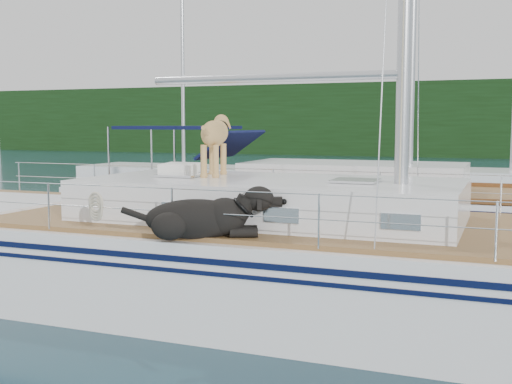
% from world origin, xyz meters
% --- Properties ---
extents(ground, '(120.00, 120.00, 0.00)m').
position_xyz_m(ground, '(0.00, 0.00, 0.00)').
color(ground, black).
rests_on(ground, ground).
extents(tree_line, '(90.00, 3.00, 6.00)m').
position_xyz_m(tree_line, '(0.00, 45.00, 3.00)').
color(tree_line, black).
rests_on(tree_line, ground).
extents(shore_bank, '(92.00, 1.00, 1.20)m').
position_xyz_m(shore_bank, '(0.00, 46.20, 0.60)').
color(shore_bank, '#595147').
rests_on(shore_bank, ground).
extents(main_sailboat, '(12.00, 4.15, 14.01)m').
position_xyz_m(main_sailboat, '(0.09, -0.01, 0.68)').
color(main_sailboat, white).
rests_on(main_sailboat, ground).
extents(neighbor_sailboat, '(11.00, 3.50, 13.30)m').
position_xyz_m(neighbor_sailboat, '(-0.40, 5.72, 0.63)').
color(neighbor_sailboat, white).
rests_on(neighbor_sailboat, ground).
extents(bg_boat_west, '(8.00, 3.00, 11.65)m').
position_xyz_m(bg_boat_west, '(-8.00, 14.00, 0.45)').
color(bg_boat_west, white).
rests_on(bg_boat_west, ground).
extents(bg_boat_center, '(7.20, 3.00, 11.65)m').
position_xyz_m(bg_boat_center, '(4.00, 16.00, 0.45)').
color(bg_boat_center, white).
rests_on(bg_boat_center, ground).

